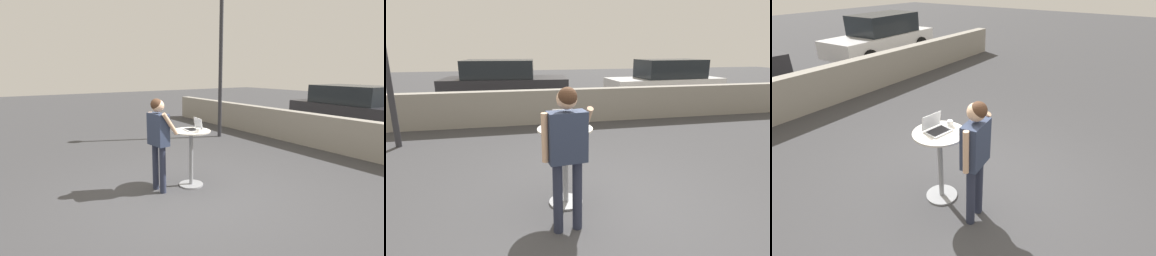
# 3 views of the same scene
# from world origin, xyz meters

# --- Properties ---
(ground_plane) EXTENTS (50.00, 50.00, 0.00)m
(ground_plane) POSITION_xyz_m (0.00, 0.00, 0.00)
(ground_plane) COLOR #3D3D3F
(pavement_kerb) EXTENTS (15.72, 0.35, 0.92)m
(pavement_kerb) POSITION_xyz_m (0.00, 4.87, 0.46)
(pavement_kerb) COLOR gray
(pavement_kerb) RESTS_ON ground_plane
(cafe_table) EXTENTS (0.71, 0.71, 1.05)m
(cafe_table) POSITION_xyz_m (-0.44, 0.36, 0.69)
(cafe_table) COLOR gray
(cafe_table) RESTS_ON ground_plane
(laptop) EXTENTS (0.35, 0.31, 0.22)m
(laptop) POSITION_xyz_m (-0.43, 0.42, 1.09)
(laptop) COLOR silver
(laptop) RESTS_ON cafe_table
(coffee_mug) EXTENTS (0.11, 0.08, 0.08)m
(coffee_mug) POSITION_xyz_m (-0.21, 0.36, 1.09)
(coffee_mug) COLOR white
(coffee_mug) RESTS_ON cafe_table
(standing_person) EXTENTS (0.56, 0.39, 1.65)m
(standing_person) POSITION_xyz_m (-0.53, -0.26, 1.05)
(standing_person) COLOR #282D42
(standing_person) RESTS_ON ground_plane
(parked_car_near_street) EXTENTS (4.32, 2.21, 1.62)m
(parked_car_near_street) POSITION_xyz_m (-1.33, 7.51, 0.82)
(parked_car_near_street) COLOR black
(parked_car_near_street) RESTS_ON ground_plane
(parked_car_further_down) EXTENTS (4.49, 1.99, 1.59)m
(parked_car_further_down) POSITION_xyz_m (4.76, 7.43, 0.80)
(parked_car_further_down) COLOR silver
(parked_car_further_down) RESTS_ON ground_plane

